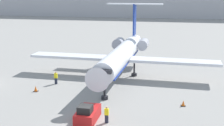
{
  "coord_description": "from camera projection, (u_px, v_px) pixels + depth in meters",
  "views": [
    {
      "loc": [
        7.72,
        -25.97,
        12.34
      ],
      "look_at": [
        0.0,
        11.76,
        3.22
      ],
      "focal_mm": 50.0,
      "sensor_mm": 36.0,
      "label": 1
    }
  ],
  "objects": [
    {
      "name": "pushback_tug",
      "position": [
        88.0,
        114.0,
        29.89
      ],
      "size": [
        1.8,
        3.78,
        1.82
      ],
      "color": "#B21919",
      "rests_on": "ground"
    },
    {
      "name": "traffic_cone_left",
      "position": [
        36.0,
        89.0,
        38.54
      ],
      "size": [
        0.55,
        0.55,
        0.74
      ],
      "color": "black",
      "rests_on": "ground"
    },
    {
      "name": "airplane_main",
      "position": [
        122.0,
        54.0,
        44.71
      ],
      "size": [
        27.37,
        25.32,
        9.98
      ],
      "color": "silver",
      "rests_on": "ground"
    },
    {
      "name": "ground_plane",
      "position": [
        87.0,
        125.0,
        29.11
      ],
      "size": [
        600.0,
        600.0,
        0.0
      ],
      "primitive_type": "plane",
      "color": "gray"
    },
    {
      "name": "worker_near_tug",
      "position": [
        107.0,
        114.0,
        29.38
      ],
      "size": [
        0.4,
        0.24,
        1.65
      ],
      "color": "#232838",
      "rests_on": "ground"
    },
    {
      "name": "worker_by_wing",
      "position": [
        56.0,
        77.0,
        41.5
      ],
      "size": [
        0.4,
        0.24,
        1.71
      ],
      "color": "#232838",
      "rests_on": "ground"
    },
    {
      "name": "traffic_cone_right",
      "position": [
        183.0,
        103.0,
        33.75
      ],
      "size": [
        0.51,
        0.51,
        0.64
      ],
      "color": "black",
      "rests_on": "ground"
    }
  ]
}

